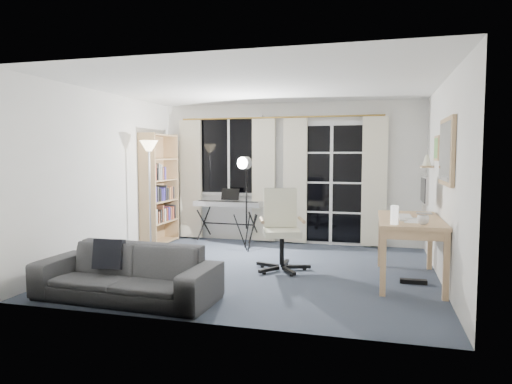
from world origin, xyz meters
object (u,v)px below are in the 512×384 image
keyboard_piano (228,205)px  mug (423,219)px  torchiere_lamp (149,163)px  desk (410,226)px  monitor (424,191)px  sofa (126,264)px  office_chair (281,222)px  studio_light (245,174)px  bookshelf (157,192)px

keyboard_piano → mug: (2.96, -2.26, 0.17)m
torchiere_lamp → desk: bearing=-10.4°
mug → monitor: bearing=84.2°
torchiere_lamp → monitor: bearing=-3.5°
sofa → office_chair: bearing=55.2°
studio_light → torchiere_lamp: bearing=-140.5°
torchiere_lamp → keyboard_piano: 1.59m
office_chair → sofa: office_chair is taller
monitor → keyboard_piano: bearing=156.0°
studio_light → monitor: 2.70m
torchiere_lamp → office_chair: bearing=-12.2°
bookshelf → office_chair: size_ratio=1.75×
torchiere_lamp → mug: 4.10m
mug → sofa: bearing=-162.0°
office_chair → monitor: (1.81, 0.22, 0.43)m
torchiere_lamp → office_chair: torchiere_lamp is taller
desk → mug: size_ratio=11.46×
monitor → desk: bearing=-114.4°
monitor → sofa: size_ratio=0.28×
desk → mug: bearing=-79.5°
torchiere_lamp → keyboard_piano: size_ratio=1.43×
studio_light → sofa: bearing=-81.1°
bookshelf → monitor: 4.30m
keyboard_piano → desk: size_ratio=0.84×
keyboard_piano → studio_light: bearing=-49.0°
bookshelf → keyboard_piano: bookshelf is taller
studio_light → desk: (2.40, -1.19, -0.55)m
bookshelf → monitor: size_ratio=3.40×
sofa → desk: bearing=29.4°
desk → bookshelf: bearing=160.4°
torchiere_lamp → studio_light: bearing=19.7°
monitor → bookshelf: bearing=166.9°
bookshelf → desk: bearing=-18.5°
keyboard_piano → monitor: (3.06, -1.31, 0.40)m
torchiere_lamp → keyboard_piano: (0.92, 1.07, -0.74)m
office_chair → monitor: monitor is taller
studio_light → desk: size_ratio=1.06×
torchiere_lamp → monitor: torchiere_lamp is taller
keyboard_piano → sofa: (-0.05, -3.25, -0.28)m
bookshelf → studio_light: (1.61, -0.18, 0.33)m
desk → sofa: 3.28m
keyboard_piano → mug: bearing=-35.4°
desk → monitor: monitor is taller
mug → office_chair: bearing=157.0°
keyboard_piano → studio_light: (0.46, -0.57, 0.56)m
torchiere_lamp → sofa: 2.56m
mug → desk: bearing=101.3°
keyboard_piano → desk: keyboard_piano is taller
torchiere_lamp → office_chair: size_ratio=1.62×
bookshelf → torchiere_lamp: size_ratio=1.08×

